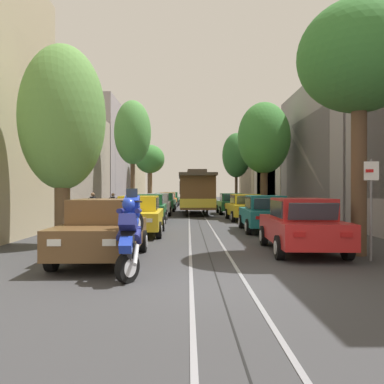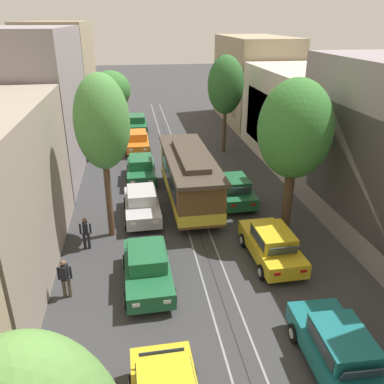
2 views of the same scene
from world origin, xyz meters
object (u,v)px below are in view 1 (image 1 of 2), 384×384
Objects in this scene: parked_car_yellow_mid_right at (245,207)px; street_tree_kerb_right_second at (264,139)px; parked_car_brown_near_left at (104,229)px; fire_hydrant at (319,228)px; parked_car_green_fifth_left at (164,202)px; street_tree_kerb_left_mid at (150,160)px; street_tree_kerb_left_second at (133,133)px; parked_car_green_far_left at (171,199)px; parked_car_orange_sixth_left at (168,200)px; parked_car_silver_fourth_left at (158,204)px; street_sign_post at (371,198)px; street_tree_kerb_right_mid at (236,156)px; motorcycle_with_rider at (130,231)px; street_tree_kerb_right_near at (359,59)px; parked_car_red_near_right at (301,225)px; cable_car_trolley at (196,192)px; pedestrian_on_left_pavement at (93,205)px; parked_car_green_fourth_right at (231,204)px; street_tree_kerb_left_near at (62,119)px; pedestrian_on_right_pavement at (113,204)px; parked_car_teal_second_right at (265,213)px; parked_car_yellow_second_left at (139,215)px.

street_tree_kerb_right_second reaches higher than parked_car_yellow_mid_right.
parked_car_brown_near_left reaches higher than fire_hydrant.
parked_car_brown_near_left is 18.19m from street_tree_kerb_right_second.
street_tree_kerb_left_mid is (-1.89, 6.24, 4.15)m from parked_car_green_fifth_left.
parked_car_green_far_left is at bearing 84.88° from street_tree_kerb_left_second.
parked_car_orange_sixth_left is 0.67× the size of street_tree_kerb_left_mid.
street_sign_post is at bearing -69.81° from parked_car_silver_fourth_left.
street_tree_kerb_right_mid reaches higher than parked_car_green_fifth_left.
motorcycle_with_rider is 0.71× the size of street_sign_post.
street_tree_kerb_right_near is (1.36, -12.70, 4.66)m from parked_car_yellow_mid_right.
parked_car_red_near_right is 0.48× the size of cable_car_trolley.
street_sign_post is (-0.19, -29.70, -3.70)m from street_tree_kerb_right_mid.
parked_car_green_far_left is 0.99× the size of parked_car_red_near_right.
street_tree_kerb_left_mid is at bearing 122.29° from street_tree_kerb_right_second.
parked_car_silver_fourth_left is at bearing -90.59° from parked_car_green_far_left.
fire_hydrant is (10.18, -7.96, -0.53)m from pedestrian_on_left_pavement.
street_tree_kerb_left_second is 8.94m from street_tree_kerb_right_second.
parked_car_yellow_mid_right is 1.00× the size of parked_car_green_fourth_right.
street_tree_kerb_right_second reaches higher than parked_car_red_near_right.
street_tree_kerb_left_near is 1.00× the size of street_tree_kerb_left_mid.
parked_car_orange_sixth_left is at bearing 89.62° from parked_car_silver_fourth_left.
pedestrian_on_right_pavement is at bearing 130.17° from fire_hydrant.
parked_car_yellow_mid_right is 13.55m from street_tree_kerb_left_near.
parked_car_silver_fourth_left is 20.00m from street_sign_post.
parked_car_silver_fourth_left is 18.15m from parked_car_red_near_right.
street_tree_kerb_right_mid is at bearing 57.08° from parked_car_silver_fourth_left.
parked_car_orange_sixth_left is 6.08m from parked_car_green_far_left.
parked_car_teal_second_right is at bearing -45.78° from pedestrian_on_right_pavement.
street_tree_kerb_left_near reaches higher than cable_car_trolley.
parked_car_green_fifth_left is 0.58× the size of street_tree_kerb_right_mid.
parked_car_yellow_second_left and parked_car_red_near_right have the same top height.
parked_car_yellow_second_left is 30.97m from parked_car_green_far_left.
parked_car_green_far_left is 20.70m from street_tree_kerb_left_second.
parked_car_teal_second_right reaches higher than fire_hydrant.
street_tree_kerb_left_second is at bearing -89.39° from street_tree_kerb_left_mid.
parked_car_yellow_mid_right is 6.39m from parked_car_green_fourth_right.
parked_car_green_fourth_right is 20.03m from street_sign_post.
street_tree_kerb_left_mid is at bearing -167.95° from parked_car_orange_sixth_left.
street_sign_post is at bearing -58.69° from pedestrian_on_right_pavement.
parked_car_silver_fourth_left is at bearing 90.08° from parked_car_brown_near_left.
parked_car_silver_fourth_left is at bearing -159.55° from cable_car_trolley.
parked_car_brown_near_left is 20.50m from parked_car_green_fourth_right.
street_tree_kerb_right_second is (7.16, -8.07, 4.48)m from parked_car_green_fifth_left.
parked_car_orange_sixth_left is 5.20× the size of fire_hydrant.
street_sign_post is at bearing -79.73° from parked_car_green_far_left.
parked_car_brown_near_left is 9.01m from parked_car_teal_second_right.
parked_car_green_fifth_left is at bearing 106.23° from street_tree_kerb_right_near.
cable_car_trolley is (-4.49, 3.55, -3.62)m from street_tree_kerb_right_second.
parked_car_brown_near_left is at bearing -90.10° from parked_car_orange_sixth_left.
parked_car_green_far_left is (-0.02, 30.97, 0.00)m from parked_car_yellow_second_left.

